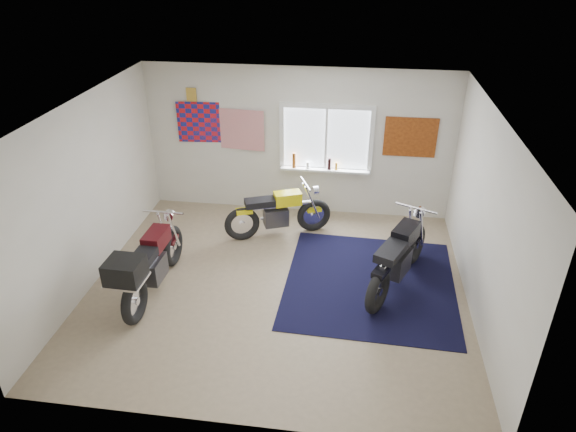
# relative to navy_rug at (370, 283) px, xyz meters

# --- Properties ---
(ground) EXTENTS (5.50, 5.50, 0.00)m
(ground) POSITION_rel_navy_rug_xyz_m (-1.37, -0.27, -0.01)
(ground) COLOR #9E896B
(ground) RESTS_ON ground
(room_shell) EXTENTS (5.50, 5.50, 5.50)m
(room_shell) POSITION_rel_navy_rug_xyz_m (-1.37, -0.27, 1.63)
(room_shell) COLOR white
(room_shell) RESTS_ON ground
(navy_rug) EXTENTS (2.58, 2.68, 0.01)m
(navy_rug) POSITION_rel_navy_rug_xyz_m (0.00, 0.00, 0.00)
(navy_rug) COLOR black
(navy_rug) RESTS_ON ground
(window_assembly) EXTENTS (1.66, 0.17, 1.26)m
(window_assembly) POSITION_rel_navy_rug_xyz_m (-0.87, 2.20, 1.36)
(window_assembly) COLOR white
(window_assembly) RESTS_ON room_shell
(oil_bottles) EXTENTS (0.83, 0.07, 0.28)m
(oil_bottles) POSITION_rel_navy_rug_xyz_m (-1.12, 2.13, 1.01)
(oil_bottles) COLOR brown
(oil_bottles) RESTS_ON window_assembly
(flag_display) EXTENTS (1.60, 0.10, 1.17)m
(flag_display) POSITION_rel_navy_rug_xyz_m (-3.27, 2.21, 2.14)
(flag_display) COLOR red
(flag_display) RESTS_ON room_shell
(triumph_poster) EXTENTS (0.90, 0.03, 0.70)m
(triumph_poster) POSITION_rel_navy_rug_xyz_m (0.58, 2.21, 1.54)
(triumph_poster) COLOR #A54C14
(triumph_poster) RESTS_ON room_shell
(yellow_triumph) EXTENTS (1.79, 0.86, 0.95)m
(yellow_triumph) POSITION_rel_navy_rug_xyz_m (-1.59, 1.23, 0.41)
(yellow_triumph) COLOR black
(yellow_triumph) RESTS_ON ground
(black_chrome_bike) EXTENTS (1.02, 1.96, 1.08)m
(black_chrome_bike) POSITION_rel_navy_rug_xyz_m (0.38, 0.02, 0.47)
(black_chrome_bike) COLOR black
(black_chrome_bike) RESTS_ON navy_rug
(maroon_tourer) EXTENTS (0.62, 2.06, 1.04)m
(maroon_tourer) POSITION_rel_navy_rug_xyz_m (-3.12, -0.75, 0.54)
(maroon_tourer) COLOR black
(maroon_tourer) RESTS_ON ground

